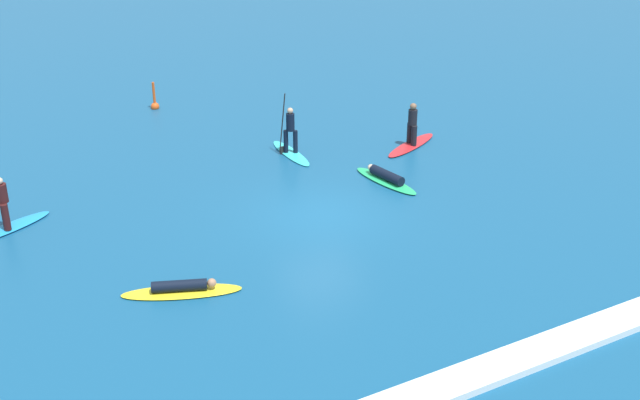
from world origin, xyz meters
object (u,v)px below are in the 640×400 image
(surfer_on_teal_board, at_px, (290,141))
(surfer_on_yellow_board, at_px, (182,289))
(marker_buoy, at_px, (155,104))
(surfer_on_blue_board, at_px, (6,217))
(surfer_on_green_board, at_px, (386,178))
(surfer_on_red_board, at_px, (412,136))

(surfer_on_teal_board, relative_size, surfer_on_yellow_board, 0.93)
(surfer_on_yellow_board, bearing_deg, marker_buoy, 96.15)
(surfer_on_yellow_board, xyz_separation_m, surfer_on_blue_board, (-3.32, 5.95, 0.31))
(surfer_on_teal_board, height_order, surfer_on_green_board, surfer_on_teal_board)
(surfer_on_blue_board, bearing_deg, surfer_on_yellow_board, 93.90)
(surfer_on_teal_board, bearing_deg, surfer_on_red_board, -106.69)
(surfer_on_teal_board, height_order, surfer_on_yellow_board, surfer_on_teal_board)
(surfer_on_green_board, distance_m, marker_buoy, 12.34)
(surfer_on_teal_board, height_order, surfer_on_red_board, surfer_on_teal_board)
(surfer_on_teal_board, relative_size, surfer_on_green_board, 0.97)
(surfer_on_yellow_board, bearing_deg, surfer_on_red_board, 49.55)
(surfer_on_green_board, bearing_deg, surfer_on_blue_board, 69.77)
(surfer_on_green_board, relative_size, surfer_on_blue_board, 1.03)
(surfer_on_teal_board, height_order, marker_buoy, surfer_on_teal_board)
(marker_buoy, bearing_deg, surfer_on_teal_board, -70.73)
(surfer_on_green_board, bearing_deg, surfer_on_red_board, -57.22)
(surfer_on_teal_board, xyz_separation_m, surfer_on_yellow_board, (-6.89, -7.42, -0.39))
(surfer_on_yellow_board, bearing_deg, surfer_on_teal_board, 68.89)
(surfer_on_teal_board, xyz_separation_m, marker_buoy, (-2.68, 7.66, -0.30))
(surfer_on_yellow_board, relative_size, surfer_on_red_board, 1.00)
(surfer_on_yellow_board, bearing_deg, surfer_on_blue_board, 140.91)
(surfer_on_green_board, xyz_separation_m, surfer_on_red_board, (2.75, 2.42, 0.27))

